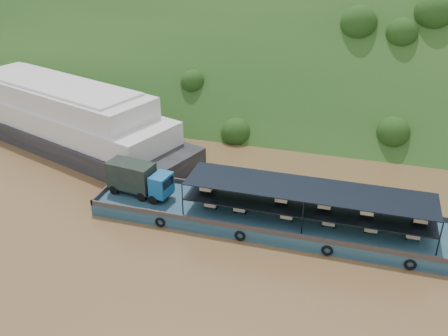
# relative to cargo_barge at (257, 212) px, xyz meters

# --- Properties ---
(ground) EXTENTS (160.00, 160.00, 0.00)m
(ground) POSITION_rel_cargo_barge_xyz_m (-2.68, 1.42, -1.15)
(ground) COLOR brown
(ground) RESTS_ON ground
(hillside) EXTENTS (140.00, 39.60, 39.60)m
(hillside) POSITION_rel_cargo_barge_xyz_m (-2.68, 37.42, -1.15)
(hillside) COLOR #183915
(hillside) RESTS_ON ground
(cargo_barge) EXTENTS (35.00, 7.18, 4.66)m
(cargo_barge) POSITION_rel_cargo_barge_xyz_m (0.00, 0.00, 0.00)
(cargo_barge) COLOR #16324D
(cargo_barge) RESTS_ON ground
(passenger_ferry) EXTENTS (41.11, 22.49, 8.11)m
(passenger_ferry) POSITION_rel_cargo_barge_xyz_m (-29.26, 12.15, 2.36)
(passenger_ferry) COLOR black
(passenger_ferry) RESTS_ON ground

